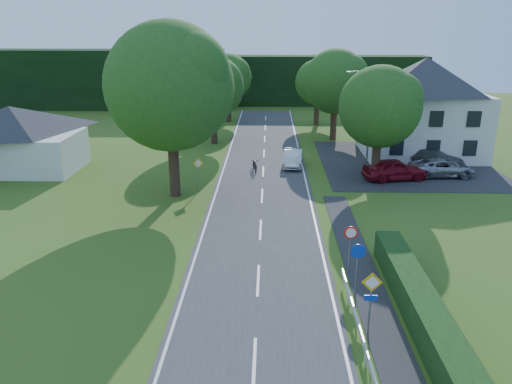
{
  "coord_description": "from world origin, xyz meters",
  "views": [
    {
      "loc": [
        0.45,
        -8.52,
        11.23
      ],
      "look_at": [
        -0.31,
        19.86,
        1.69
      ],
      "focal_mm": 35.0,
      "sensor_mm": 36.0,
      "label": 1
    }
  ],
  "objects_px": {
    "streetlight": "(368,117)",
    "parked_car_silver_a": "(386,144)",
    "motorcycle": "(255,164)",
    "parasol": "(380,153)",
    "parked_car_grey": "(433,158)",
    "moving_car": "(293,158)",
    "parked_car_red": "(395,169)",
    "parked_car_silver_b": "(442,168)"
  },
  "relations": [
    {
      "from": "parked_car_silver_b",
      "to": "parasol",
      "type": "relative_size",
      "value": 2.23
    },
    {
      "from": "parked_car_grey",
      "to": "parked_car_silver_b",
      "type": "distance_m",
      "value": 2.93
    },
    {
      "from": "parked_car_red",
      "to": "parasol",
      "type": "relative_size",
      "value": 2.19
    },
    {
      "from": "moving_car",
      "to": "parasol",
      "type": "bearing_deg",
      "value": 8.67
    },
    {
      "from": "moving_car",
      "to": "parked_car_grey",
      "type": "bearing_deg",
      "value": 5.48
    },
    {
      "from": "motorcycle",
      "to": "parasol",
      "type": "distance_m",
      "value": 10.67
    },
    {
      "from": "motorcycle",
      "to": "parked_car_red",
      "type": "distance_m",
      "value": 10.89
    },
    {
      "from": "motorcycle",
      "to": "parked_car_silver_a",
      "type": "bearing_deg",
      "value": 20.51
    },
    {
      "from": "moving_car",
      "to": "parked_car_grey",
      "type": "xyz_separation_m",
      "value": [
        11.66,
        0.22,
        0.03
      ]
    },
    {
      "from": "streetlight",
      "to": "parked_car_silver_a",
      "type": "height_order",
      "value": "streetlight"
    },
    {
      "from": "parked_car_silver_a",
      "to": "parasol",
      "type": "height_order",
      "value": "parasol"
    },
    {
      "from": "motorcycle",
      "to": "parked_car_grey",
      "type": "height_order",
      "value": "parked_car_grey"
    },
    {
      "from": "parked_car_red",
      "to": "moving_car",
      "type": "bearing_deg",
      "value": 51.58
    },
    {
      "from": "parked_car_silver_a",
      "to": "parasol",
      "type": "xyz_separation_m",
      "value": [
        -1.58,
        -4.67,
        0.3
      ]
    },
    {
      "from": "motorcycle",
      "to": "parked_car_silver_b",
      "type": "distance_m",
      "value": 14.59
    },
    {
      "from": "parked_car_red",
      "to": "parked_car_grey",
      "type": "xyz_separation_m",
      "value": [
        4.14,
        3.97,
        -0.09
      ]
    },
    {
      "from": "moving_car",
      "to": "streetlight",
      "type": "bearing_deg",
      "value": -13.22
    },
    {
      "from": "parked_car_silver_b",
      "to": "parasol",
      "type": "distance_m",
      "value": 5.23
    },
    {
      "from": "moving_car",
      "to": "parasol",
      "type": "xyz_separation_m",
      "value": [
        7.32,
        0.54,
        0.29
      ]
    },
    {
      "from": "motorcycle",
      "to": "parked_car_red",
      "type": "xyz_separation_m",
      "value": [
        10.65,
        -2.21,
        0.3
      ]
    },
    {
      "from": "motorcycle",
      "to": "parked_car_red",
      "type": "height_order",
      "value": "parked_car_red"
    },
    {
      "from": "streetlight",
      "to": "parked_car_red",
      "type": "relative_size",
      "value": 1.67
    },
    {
      "from": "parasol",
      "to": "streetlight",
      "type": "bearing_deg",
      "value": -126.35
    },
    {
      "from": "moving_car",
      "to": "motorcycle",
      "type": "height_order",
      "value": "moving_car"
    },
    {
      "from": "motorcycle",
      "to": "parked_car_silver_a",
      "type": "relative_size",
      "value": 0.48
    },
    {
      "from": "motorcycle",
      "to": "parked_car_grey",
      "type": "xyz_separation_m",
      "value": [
        14.79,
        1.76,
        0.21
      ]
    },
    {
      "from": "moving_car",
      "to": "parked_car_silver_b",
      "type": "distance_m",
      "value": 11.73
    },
    {
      "from": "parked_car_red",
      "to": "parked_car_grey",
      "type": "height_order",
      "value": "parked_car_red"
    },
    {
      "from": "parasol",
      "to": "parked_car_grey",
      "type": "bearing_deg",
      "value": -4.32
    },
    {
      "from": "motorcycle",
      "to": "moving_car",
      "type": "bearing_deg",
      "value": 17.45
    },
    {
      "from": "parked_car_silver_a",
      "to": "parked_car_grey",
      "type": "bearing_deg",
      "value": -135.9
    },
    {
      "from": "parasol",
      "to": "parked_car_red",
      "type": "bearing_deg",
      "value": -87.3
    },
    {
      "from": "moving_car",
      "to": "parasol",
      "type": "relative_size",
      "value": 1.93
    },
    {
      "from": "parked_car_silver_a",
      "to": "parked_car_grey",
      "type": "height_order",
      "value": "parked_car_grey"
    },
    {
      "from": "parked_car_silver_b",
      "to": "streetlight",
      "type": "bearing_deg",
      "value": 77.91
    },
    {
      "from": "parked_car_red",
      "to": "streetlight",
      "type": "bearing_deg",
      "value": 32.26
    },
    {
      "from": "moving_car",
      "to": "motorcycle",
      "type": "relative_size",
      "value": 2.14
    },
    {
      "from": "parasol",
      "to": "motorcycle",
      "type": "bearing_deg",
      "value": -168.7
    },
    {
      "from": "parked_car_silver_a",
      "to": "parasol",
      "type": "relative_size",
      "value": 1.89
    },
    {
      "from": "streetlight",
      "to": "moving_car",
      "type": "xyz_separation_m",
      "value": [
        -5.61,
        1.78,
        -3.73
      ]
    },
    {
      "from": "parked_car_grey",
      "to": "parked_car_red",
      "type": "bearing_deg",
      "value": 164.72
    },
    {
      "from": "motorcycle",
      "to": "parasol",
      "type": "relative_size",
      "value": 0.9
    }
  ]
}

